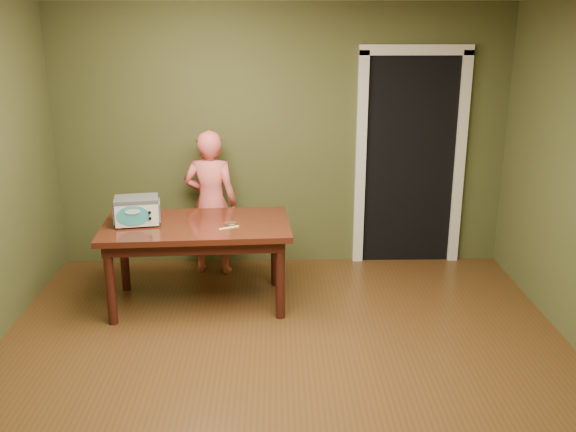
# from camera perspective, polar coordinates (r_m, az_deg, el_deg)

# --- Properties ---
(floor) EXTENTS (5.00, 5.00, 0.00)m
(floor) POSITION_cam_1_polar(r_m,az_deg,el_deg) (4.54, -0.31, -15.39)
(floor) COLOR #523217
(floor) RESTS_ON ground
(room_shell) EXTENTS (4.52, 5.02, 2.61)m
(room_shell) POSITION_cam_1_polar(r_m,az_deg,el_deg) (3.89, -0.35, 6.27)
(room_shell) COLOR #474E29
(room_shell) RESTS_ON ground
(doorway) EXTENTS (1.10, 0.66, 2.25)m
(doorway) POSITION_cam_1_polar(r_m,az_deg,el_deg) (6.88, 10.29, 5.31)
(doorway) COLOR black
(doorway) RESTS_ON ground
(dining_table) EXTENTS (1.65, 1.00, 0.75)m
(dining_table) POSITION_cam_1_polar(r_m,az_deg,el_deg) (5.61, -8.10, -1.60)
(dining_table) COLOR #3A1A0D
(dining_table) RESTS_ON floor
(toy_oven) EXTENTS (0.42, 0.32, 0.24)m
(toy_oven) POSITION_cam_1_polar(r_m,az_deg,el_deg) (5.61, -13.28, 0.54)
(toy_oven) COLOR #4C4F54
(toy_oven) RESTS_ON dining_table
(baking_pan) EXTENTS (0.10, 0.10, 0.02)m
(baking_pan) POSITION_cam_1_polar(r_m,az_deg,el_deg) (5.50, -5.12, -0.67)
(baking_pan) COLOR silver
(baking_pan) RESTS_ON dining_table
(spatula) EXTENTS (0.17, 0.11, 0.01)m
(spatula) POSITION_cam_1_polar(r_m,az_deg,el_deg) (5.42, -5.27, -1.04)
(spatula) COLOR #FFF46E
(spatula) RESTS_ON dining_table
(child) EXTENTS (0.56, 0.40, 1.43)m
(child) POSITION_cam_1_polar(r_m,az_deg,el_deg) (6.30, -6.87, 1.17)
(child) COLOR #F06763
(child) RESTS_ON floor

